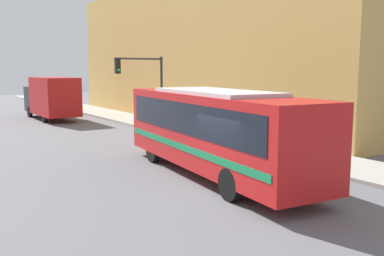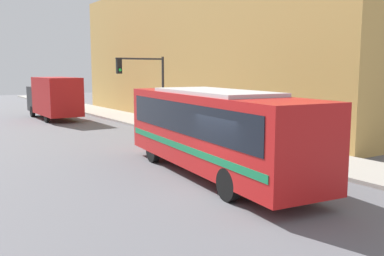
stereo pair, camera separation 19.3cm
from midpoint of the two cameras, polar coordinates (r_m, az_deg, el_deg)
name	(u,v)px [view 1 (the left image)]	position (r m, az deg, el deg)	size (l,w,h in m)	color
ground_plane	(230,194)	(13.86, 4.64, -8.75)	(120.00, 120.00, 0.00)	slate
sidewalk	(131,119)	(33.85, -8.34, 1.20)	(3.29, 70.00, 0.15)	#A8A399
building_facade	(200,52)	(33.53, 0.91, 10.16)	(6.00, 32.33, 10.60)	tan
city_bus	(215,127)	(15.76, 2.69, 0.18)	(3.72, 10.73, 3.20)	red
delivery_truck	(51,97)	(35.53, -18.39, 3.96)	(2.47, 7.68, 3.32)	#B21919
fire_hydrant	(261,144)	(19.96, 8.96, -2.10)	(0.25, 0.34, 0.77)	red
traffic_light_pole	(145,79)	(26.88, -6.55, 6.49)	(3.28, 0.35, 4.58)	#2D2D2D
parking_meter	(207,123)	(23.19, 1.75, 0.71)	(0.14, 0.14, 1.36)	#2D2D2D
pedestrian_near_corner	(204,117)	(26.06, 1.44, 1.48)	(0.34, 0.34, 1.77)	slate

